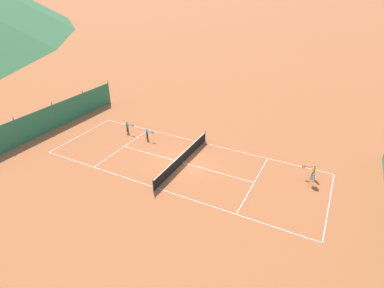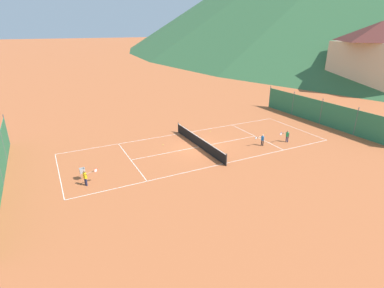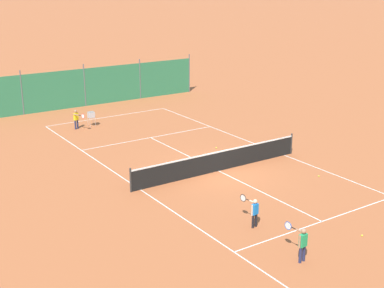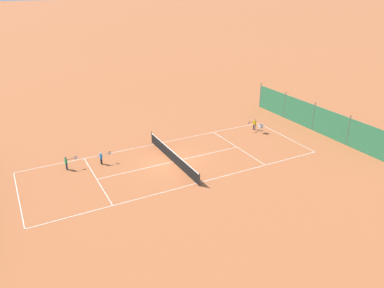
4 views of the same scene
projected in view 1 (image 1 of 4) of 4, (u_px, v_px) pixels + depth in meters
ground_plane at (183, 163)px, 26.07m from camera, size 600.00×600.00×0.00m
court_line_markings at (183, 163)px, 26.07m from camera, size 8.25×23.85×0.01m
tennis_net at (183, 158)px, 25.83m from camera, size 9.18×0.08×1.06m
windscreen_fence_far at (55, 116)px, 31.68m from camera, size 17.28×0.08×2.90m
player_near_baseline at (128, 126)px, 31.08m from camera, size 0.39×1.00×1.16m
player_far_baseline at (147, 133)px, 29.75m from camera, size 0.37×0.96×1.08m
player_near_service at (313, 171)px, 23.74m from camera, size 0.37×1.02×1.16m
tennis_ball_by_net_right at (131, 172)px, 24.73m from camera, size 0.07×0.07×0.07m
tennis_ball_by_net_left at (109, 144)px, 29.05m from camera, size 0.07×0.07×0.07m
tennis_ball_service_box at (202, 182)px, 23.46m from camera, size 0.07×0.07×0.07m
ball_hopper at (312, 178)px, 22.97m from camera, size 0.36×0.36×0.89m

